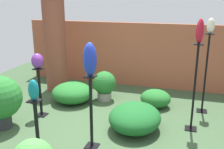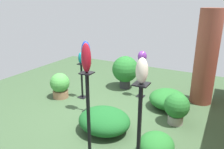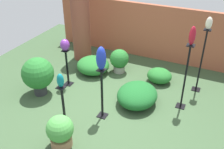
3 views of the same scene
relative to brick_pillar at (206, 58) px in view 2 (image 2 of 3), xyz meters
name	(u,v)px [view 2 (image 2 of 3)]	position (x,y,z in m)	size (l,w,h in m)	color
ground_plane	(103,112)	(1.64, -1.86, -1.13)	(8.00, 8.00, 0.00)	#385133
brick_pillar	(206,58)	(0.00, 0.00, 0.00)	(0.52, 0.52, 2.26)	brown
pedestal_violet	(141,81)	(0.42, -1.43, -0.70)	(0.20, 0.20, 0.95)	black
pedestal_cobalt	(87,90)	(1.77, -2.19, -0.61)	(0.20, 0.20, 1.14)	black
pedestal_ruby	(89,126)	(3.22, -1.16, -0.43)	(0.20, 0.20, 1.51)	black
pedestal_teal	(82,83)	(1.20, -2.75, -0.72)	(0.20, 0.20, 0.92)	black
art_vase_violet	(142,56)	(0.42, -1.43, -0.04)	(0.22, 0.23, 0.29)	#6B2D8C
art_vase_ivory	(142,71)	(3.41, -0.32, 0.58)	(0.14, 0.13, 0.28)	beige
art_vase_cobalt	(86,52)	(1.77, -2.19, 0.25)	(0.20, 0.20, 0.48)	#192D9E
art_vase_ruby	(86,58)	(3.22, -1.16, 0.57)	(0.13, 0.13, 0.39)	maroon
art_vase_teal	(81,58)	(1.20, -2.75, -0.07)	(0.14, 0.13, 0.29)	#0F727A
potted_plant_mid_right	(60,85)	(1.46, -3.26, -0.79)	(0.50, 0.50, 0.65)	#936B4C
potted_plant_walkway_edge	(125,70)	(0.04, -2.07, -0.59)	(0.75, 0.75, 0.94)	#2D2D33
potted_plant_front_left	(177,107)	(1.34, -0.31, -0.77)	(0.51, 0.51, 0.66)	gray
foliage_bed_east	(104,120)	(2.28, -1.46, -0.91)	(0.89, 1.02, 0.45)	#195923
foliage_bed_west	(168,99)	(0.71, -0.65, -0.92)	(0.88, 0.86, 0.43)	#236B28
foliage_bed_center	(156,145)	(2.48, -0.36, -0.95)	(0.63, 0.57, 0.37)	#236B28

